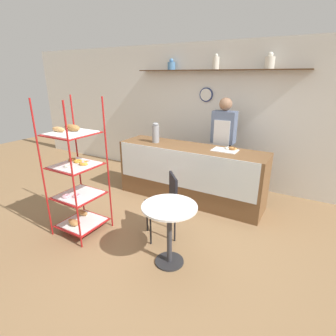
{
  "coord_description": "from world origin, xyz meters",
  "views": [
    {
      "loc": [
        1.82,
        -2.72,
        2.12
      ],
      "look_at": [
        0.0,
        0.41,
        0.82
      ],
      "focal_mm": 28.0,
      "sensor_mm": 36.0,
      "label": 1
    }
  ],
  "objects_px": {
    "cafe_table": "(169,221)",
    "coffee_carafe": "(156,133)",
    "person_worker": "(223,143)",
    "donut_tray_counter": "(228,149)",
    "cafe_chair": "(166,200)",
    "pastry_rack": "(76,178)"
  },
  "relations": [
    {
      "from": "coffee_carafe",
      "to": "cafe_chair",
      "type": "bearing_deg",
      "value": -52.01
    },
    {
      "from": "donut_tray_counter",
      "to": "coffee_carafe",
      "type": "bearing_deg",
      "value": -173.88
    },
    {
      "from": "cafe_chair",
      "to": "donut_tray_counter",
      "type": "distance_m",
      "value": 1.42
    },
    {
      "from": "cafe_table",
      "to": "cafe_chair",
      "type": "relative_size",
      "value": 0.85
    },
    {
      "from": "pastry_rack",
      "to": "cafe_chair",
      "type": "distance_m",
      "value": 1.25
    },
    {
      "from": "pastry_rack",
      "to": "cafe_table",
      "type": "xyz_separation_m",
      "value": [
        1.43,
        0.02,
        -0.24
      ]
    },
    {
      "from": "person_worker",
      "to": "coffee_carafe",
      "type": "bearing_deg",
      "value": -150.87
    },
    {
      "from": "cafe_chair",
      "to": "person_worker",
      "type": "bearing_deg",
      "value": 132.61
    },
    {
      "from": "cafe_table",
      "to": "cafe_chair",
      "type": "xyz_separation_m",
      "value": [
        -0.32,
        0.47,
        -0.01
      ]
    },
    {
      "from": "pastry_rack",
      "to": "person_worker",
      "type": "relative_size",
      "value": 1.06
    },
    {
      "from": "person_worker",
      "to": "donut_tray_counter",
      "type": "bearing_deg",
      "value": -61.56
    },
    {
      "from": "pastry_rack",
      "to": "person_worker",
      "type": "distance_m",
      "value": 2.57
    },
    {
      "from": "cafe_chair",
      "to": "coffee_carafe",
      "type": "bearing_deg",
      "value": 175.64
    },
    {
      "from": "cafe_table",
      "to": "coffee_carafe",
      "type": "relative_size",
      "value": 2.13
    },
    {
      "from": "person_worker",
      "to": "cafe_chair",
      "type": "bearing_deg",
      "value": -95.04
    },
    {
      "from": "cafe_chair",
      "to": "donut_tray_counter",
      "type": "bearing_deg",
      "value": 120.61
    },
    {
      "from": "pastry_rack",
      "to": "coffee_carafe",
      "type": "xyz_separation_m",
      "value": [
        0.22,
        1.65,
        0.34
      ]
    },
    {
      "from": "person_worker",
      "to": "coffee_carafe",
      "type": "distance_m",
      "value": 1.22
    },
    {
      "from": "pastry_rack",
      "to": "person_worker",
      "type": "height_order",
      "value": "pastry_rack"
    },
    {
      "from": "donut_tray_counter",
      "to": "person_worker",
      "type": "bearing_deg",
      "value": 118.44
    },
    {
      "from": "pastry_rack",
      "to": "donut_tray_counter",
      "type": "distance_m",
      "value": 2.35
    },
    {
      "from": "person_worker",
      "to": "cafe_chair",
      "type": "distance_m",
      "value": 1.79
    }
  ]
}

